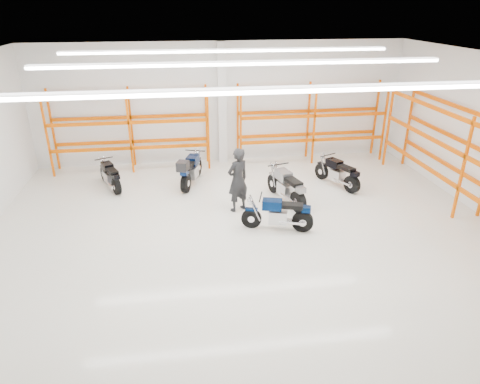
{
  "coord_description": "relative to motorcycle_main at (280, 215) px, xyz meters",
  "views": [
    {
      "loc": [
        -1.66,
        -10.07,
        5.74
      ],
      "look_at": [
        -0.1,
        0.5,
        1.0
      ],
      "focal_mm": 32.0,
      "sensor_mm": 36.0,
      "label": 1
    }
  ],
  "objects": [
    {
      "name": "ground",
      "position": [
        -0.94,
        -0.04,
        -0.45
      ],
      "size": [
        14.0,
        14.0,
        0.0
      ],
      "primitive_type": "plane",
      "color": "silver",
      "rests_on": "ground"
    },
    {
      "name": "room_shell",
      "position": [
        -0.94,
        -0.01,
        2.83
      ],
      "size": [
        14.02,
        12.02,
        4.51
      ],
      "color": "white",
      "rests_on": "ground"
    },
    {
      "name": "motorcycle_main",
      "position": [
        0.0,
        0.0,
        0.0
      ],
      "size": [
        1.93,
        0.86,
        0.97
      ],
      "color": "black",
      "rests_on": "ground"
    },
    {
      "name": "motorcycle_back_a",
      "position": [
        -4.96,
        3.64,
        -0.02
      ],
      "size": [
        0.94,
        1.75,
        0.92
      ],
      "color": "black",
      "rests_on": "ground"
    },
    {
      "name": "motorcycle_back_b",
      "position": [
        -2.31,
        3.49,
        0.09
      ],
      "size": [
        1.03,
        2.16,
        1.14
      ],
      "color": "black",
      "rests_on": "ground"
    },
    {
      "name": "motorcycle_back_c",
      "position": [
        0.6,
        1.66,
        0.05
      ],
      "size": [
        0.88,
        2.16,
        1.08
      ],
      "color": "black",
      "rests_on": "ground"
    },
    {
      "name": "motorcycle_back_d",
      "position": [
        2.64,
        2.67,
        0.01
      ],
      "size": [
        1.01,
        1.88,
        0.99
      ],
      "color": "black",
      "rests_on": "ground"
    },
    {
      "name": "standing_man",
      "position": [
        -0.98,
        1.38,
        0.52
      ],
      "size": [
        0.85,
        0.76,
        1.95
      ],
      "primitive_type": "imported",
      "rotation": [
        0.0,
        0.0,
        3.65
      ],
      "color": "black",
      "rests_on": "ground"
    },
    {
      "name": "structural_column",
      "position": [
        -0.94,
        5.78,
        1.8
      ],
      "size": [
        0.32,
        0.32,
        4.5
      ],
      "primitive_type": "cube",
      "color": "white",
      "rests_on": "ground"
    },
    {
      "name": "pallet_racking_back_left",
      "position": [
        -4.34,
        5.44,
        1.33
      ],
      "size": [
        5.67,
        0.87,
        3.0
      ],
      "color": "#DD4102",
      "rests_on": "ground"
    },
    {
      "name": "pallet_racking_back_right",
      "position": [
        2.46,
        5.44,
        1.33
      ],
      "size": [
        5.67,
        0.87,
        3.0
      ],
      "color": "#DD4102",
      "rests_on": "ground"
    },
    {
      "name": "pallet_racking_side",
      "position": [
        5.54,
        -0.04,
        1.36
      ],
      "size": [
        0.87,
        9.07,
        3.0
      ],
      "color": "#DD4102",
      "rests_on": "ground"
    }
  ]
}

